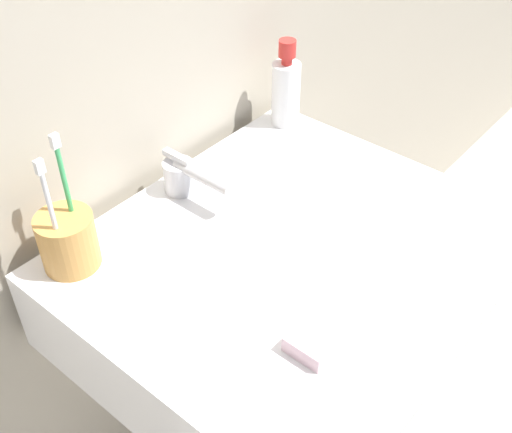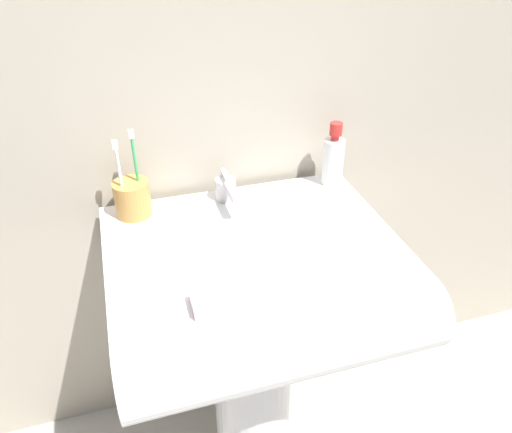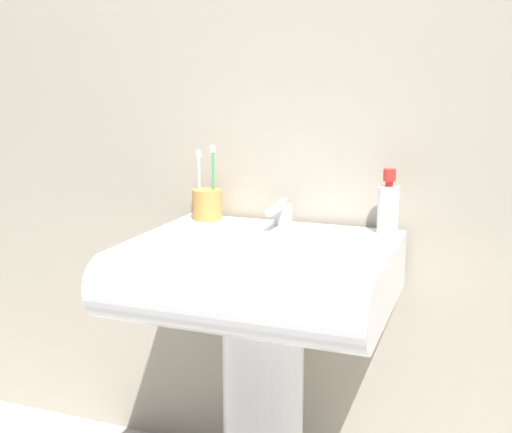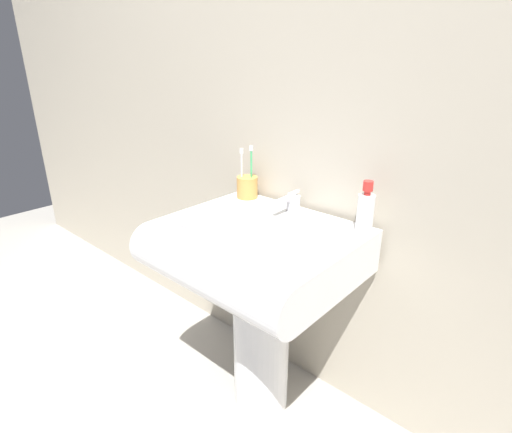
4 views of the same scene
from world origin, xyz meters
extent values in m
plane|color=#ADA89E|center=(0.00, 0.00, 0.00)|extent=(6.00, 6.00, 0.00)
cube|color=#B7AD99|center=(0.00, 0.28, 1.20)|extent=(5.00, 0.05, 2.40)
cylinder|color=white|center=(0.00, 0.00, 0.31)|extent=(0.21, 0.21, 0.62)
cube|color=white|center=(0.00, 0.00, 0.69)|extent=(0.64, 0.47, 0.15)
cylinder|color=white|center=(0.00, -0.24, 0.69)|extent=(0.64, 0.15, 0.15)
cylinder|color=silver|center=(-0.01, 0.19, 0.80)|extent=(0.05, 0.05, 0.06)
cylinder|color=silver|center=(-0.01, 0.13, 0.82)|extent=(0.02, 0.11, 0.02)
cube|color=silver|center=(-0.01, 0.19, 0.84)|extent=(0.01, 0.06, 0.01)
cylinder|color=#D19347|center=(-0.24, 0.18, 0.81)|extent=(0.08, 0.08, 0.09)
cylinder|color=white|center=(-0.26, 0.17, 0.87)|extent=(0.01, 0.01, 0.16)
cube|color=white|center=(-0.26, 0.17, 0.96)|extent=(0.01, 0.01, 0.02)
cylinder|color=#3FB266|center=(-0.22, 0.19, 0.87)|extent=(0.01, 0.01, 0.18)
cube|color=white|center=(-0.22, 0.19, 0.97)|extent=(0.01, 0.01, 0.02)
cylinder|color=white|center=(0.27, 0.19, 0.83)|extent=(0.05, 0.05, 0.12)
cylinder|color=red|center=(0.27, 0.19, 0.90)|extent=(0.02, 0.02, 0.01)
cylinder|color=red|center=(0.27, 0.19, 0.92)|extent=(0.03, 0.03, 0.03)
cube|color=silver|center=(-0.13, -0.18, 0.78)|extent=(0.07, 0.06, 0.02)
camera|label=1|loc=(-0.59, -0.46, 1.43)|focal=45.00mm
camera|label=2|loc=(-0.25, -0.86, 1.42)|focal=35.00mm
camera|label=3|loc=(0.52, -1.45, 1.16)|focal=45.00mm
camera|label=4|loc=(0.80, -0.93, 1.29)|focal=28.00mm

